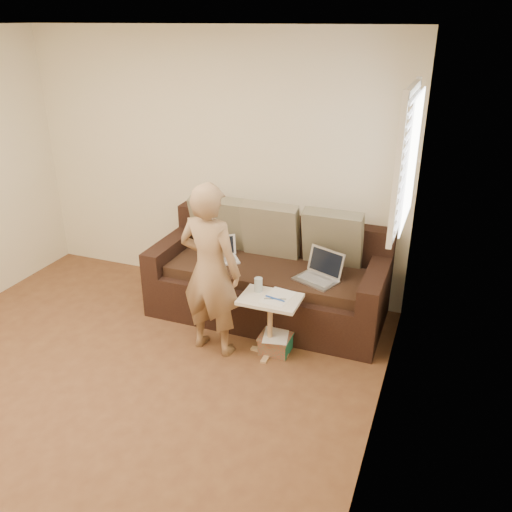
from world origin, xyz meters
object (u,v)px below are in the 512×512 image
at_px(sofa, 268,275).
at_px(drinking_glass, 258,285).
at_px(striped_box, 276,343).
at_px(side_table, 270,326).
at_px(person, 210,270).
at_px(laptop_silver, 316,281).
at_px(laptop_white, 222,261).

xyz_separation_m(sofa, drinking_glass, (0.11, -0.55, 0.18)).
bearing_deg(striped_box, side_table, -128.83).
bearing_deg(sofa, side_table, -68.55).
relative_size(sofa, striped_box, 8.23).
xyz_separation_m(person, side_table, (0.49, 0.10, -0.48)).
relative_size(laptop_silver, person, 0.24).
bearing_deg(laptop_white, laptop_silver, -42.24).
distance_m(laptop_silver, side_table, 0.59).
distance_m(person, drinking_glass, 0.42).
distance_m(sofa, laptop_white, 0.45).
distance_m(sofa, person, 0.83).
height_order(person, side_table, person).
bearing_deg(side_table, striped_box, 51.17).
bearing_deg(sofa, drinking_glass, -78.43).
height_order(sofa, laptop_white, sofa).
bearing_deg(side_table, laptop_white, 140.86).
relative_size(person, side_table, 2.77).
relative_size(side_table, striped_box, 2.04).
height_order(laptop_white, striped_box, laptop_white).
relative_size(drinking_glass, striped_box, 0.45).
bearing_deg(side_table, sofa, 111.45).
height_order(side_table, drinking_glass, drinking_glass).
bearing_deg(drinking_glass, laptop_silver, 45.56).
bearing_deg(person, striped_box, -158.41).
bearing_deg(person, sofa, -102.85).
height_order(sofa, person, person).
xyz_separation_m(laptop_silver, striped_box, (-0.22, -0.42, -0.44)).
relative_size(laptop_white, drinking_glass, 2.51).
bearing_deg(side_table, drinking_glass, 151.05).
height_order(laptop_white, drinking_glass, drinking_glass).
bearing_deg(person, laptop_white, -67.71).
bearing_deg(person, laptop_silver, -136.79).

